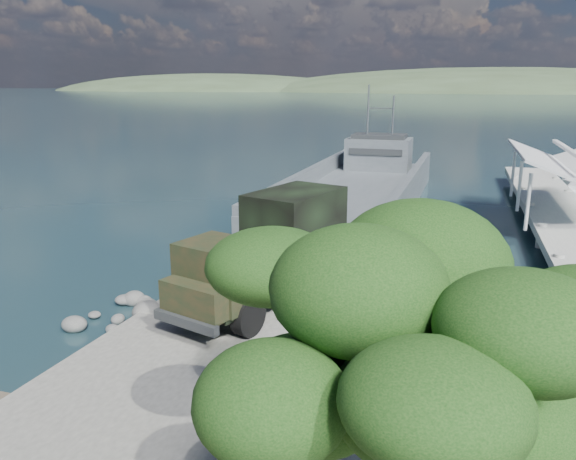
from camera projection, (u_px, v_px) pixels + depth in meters
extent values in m
plane|color=#1C3B45|center=(257.00, 342.00, 20.46)|extent=(1400.00, 1400.00, 0.00)
cube|color=slate|center=(248.00, 347.00, 19.47)|extent=(10.00, 18.00, 0.50)
cube|color=#A7A99E|center=(566.00, 224.00, 33.23)|extent=(4.00, 44.00, 0.50)
cube|color=#4C555A|center=(357.00, 202.00, 42.32)|extent=(9.01, 27.89, 2.31)
cube|color=#4C555A|center=(308.00, 177.00, 43.06)|extent=(1.26, 27.69, 1.20)
cube|color=#4C555A|center=(411.00, 182.00, 40.71)|extent=(1.26, 27.69, 1.20)
cube|color=#4C555A|center=(306.00, 244.00, 29.56)|extent=(8.31, 0.58, 2.40)
cube|color=#4C555A|center=(379.00, 154.00, 50.14)|extent=(5.63, 3.83, 2.77)
cube|color=#2A2D2F|center=(379.00, 136.00, 49.74)|extent=(4.69, 3.07, 0.37)
cylinder|color=gray|center=(368.00, 112.00, 49.54)|extent=(0.15, 0.15, 4.61)
cylinder|color=gray|center=(393.00, 117.00, 48.98)|extent=(0.15, 0.15, 3.69)
cylinder|color=black|center=(195.00, 301.00, 21.05)|extent=(0.91, 1.53, 1.45)
cylinder|color=black|center=(248.00, 316.00, 19.66)|extent=(0.91, 1.53, 1.45)
cylinder|color=black|center=(256.00, 273.00, 24.07)|extent=(0.91, 1.53, 1.45)
cylinder|color=black|center=(306.00, 285.00, 22.68)|extent=(0.91, 1.53, 1.45)
cylinder|color=black|center=(285.00, 260.00, 25.85)|extent=(0.91, 1.53, 1.45)
cylinder|color=black|center=(334.00, 270.00, 24.45)|extent=(0.91, 1.53, 1.45)
cube|color=black|center=(271.00, 280.00, 22.80)|extent=(4.88, 8.80, 0.28)
cube|color=black|center=(221.00, 272.00, 20.10)|extent=(3.32, 2.96, 2.23)
cube|color=black|center=(196.00, 298.00, 19.18)|extent=(2.74, 1.73, 1.11)
cube|color=black|center=(292.00, 261.00, 23.94)|extent=(4.20, 5.72, 0.39)
cube|color=black|center=(295.00, 223.00, 23.71)|extent=(3.82, 4.84, 2.78)
cube|color=#2A2D2F|center=(185.00, 322.00, 18.90)|extent=(2.74, 1.10, 0.33)
imported|color=black|center=(216.00, 301.00, 20.43)|extent=(0.72, 0.50, 1.89)
ellipsoid|color=#0F330E|center=(431.00, 350.00, 7.91)|extent=(5.50, 5.11, 2.36)
ellipsoid|color=#0F330E|center=(273.00, 265.00, 11.58)|extent=(2.75, 2.75, 1.57)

